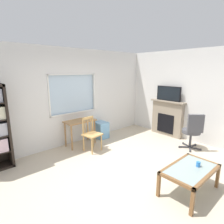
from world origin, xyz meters
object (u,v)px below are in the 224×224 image
Objects in this scene: wooden_chair at (91,134)px; plastic_drawer_unit at (101,130)px; sippy_cup at (198,164)px; office_chair at (193,130)px; tv at (169,94)px; fireplace at (167,118)px; coffee_table at (190,171)px; desk_under_window at (80,125)px.

plastic_drawer_unit is (0.77, 0.56, -0.21)m from wooden_chair.
office_chair is at bearing 27.73° from sippy_cup.
office_chair is at bearing -40.68° from wooden_chair.
fireplace is at bearing 0.00° from tv.
coffee_table is 0.20m from sippy_cup.
wooden_chair is 1.11× the size of tv.
office_chair is at bearing -115.35° from fireplace.
plastic_drawer_unit is at bearing 36.10° from wooden_chair.
desk_under_window is 0.53m from wooden_chair.
fireplace reaches higher than desk_under_window.
fireplace is 1.08× the size of coffee_table.
desk_under_window is at bearing 132.22° from office_chair.
tv reaches higher than plastic_drawer_unit.
plastic_drawer_unit is at bearing 83.52° from sippy_cup.
fireplace reaches higher than plastic_drawer_unit.
fireplace is at bearing 39.35° from coffee_table.
coffee_table is (0.28, -3.06, -0.20)m from desk_under_window.
desk_under_window is 2.83m from fireplace.
coffee_table is at bearing -99.38° from plastic_drawer_unit.
wooden_chair is at bearing 165.36° from fireplace.
coffee_table is at bearing -155.94° from office_chair.
desk_under_window is 3.08m from coffee_table.
coffee_table is 11.73× the size of sippy_cup.
coffee_table is at bearing -140.65° from fireplace.
wooden_chair is at bearing 139.32° from office_chair.
tv reaches higher than desk_under_window.
office_chair is 0.95× the size of coffee_table.
office_chair is (-0.50, -1.08, -0.82)m from tv.
plastic_drawer_unit is 0.62× the size of tv.
tv reaches higher than coffee_table.
sippy_cup is at bearing -80.96° from wooden_chair.
fireplace is 1.41× the size of tv.
plastic_drawer_unit is 5.64× the size of sippy_cup.
desk_under_window is 1.05× the size of tv.
fireplace reaches higher than wooden_chair.
desk_under_window is 3.06m from office_chair.
fireplace is 2.96m from coffee_table.
desk_under_window is at bearing 155.16° from tv.
tv is at bearing -180.00° from fireplace.
plastic_drawer_unit is 0.51× the size of office_chair.
fireplace reaches higher than office_chair.
sippy_cup reaches higher than coffee_table.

